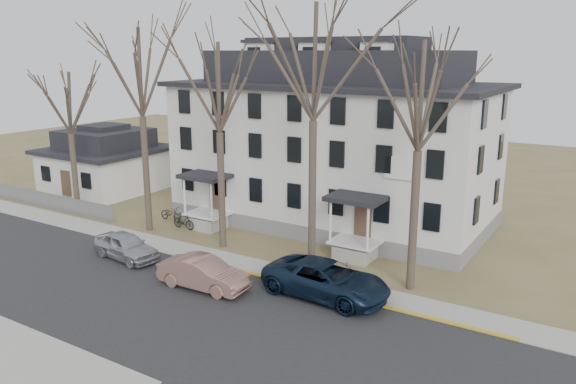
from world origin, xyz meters
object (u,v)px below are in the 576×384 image
Objects in this scene: tree_center at (314,54)px; car_tan at (203,274)px; tree_mid_left at (218,81)px; small_house at (107,163)px; tree_mid_right at (421,88)px; car_silver at (126,247)px; tree_bungalow at (67,98)px; car_navy at (326,280)px; bicycle_left at (171,214)px; boarding_house at (333,142)px; bicycle_right at (184,222)px; tree_far_left at (139,66)px.

car_tan is (-3.00, -5.31, -10.32)m from tree_center.
small_house is at bearing 159.97° from tree_mid_left.
tree_mid_right reaches higher than car_silver.
small_house is 9.43m from tree_bungalow.
car_navy is (25.50, -9.22, -1.41)m from small_house.
bicycle_left is (-14.61, 5.14, -0.34)m from car_navy.
tree_mid_left is at bearing 26.67° from car_tan.
tree_mid_right is 24.54m from tree_bungalow.
small_house is 30.08m from tree_mid_right.
tree_center is at bearing -69.80° from boarding_house.
bicycle_left is at bearing 66.77° from bicycle_right.
car_navy reaches higher than car_tan.
tree_bungalow is at bearing 68.87° from car_tan.
tree_bungalow reaches higher than car_silver.
tree_center is 14.72m from bicycle_right.
bicycle_right is at bearing 16.97° from car_silver.
boarding_house is at bearing 110.20° from tree_center.
small_house is 0.68× the size of tree_mid_right.
small_house is 15.00m from tree_far_left.
bicycle_right is (-7.17, 6.54, -0.24)m from car_tan.
small_house is at bearing 167.73° from tree_mid_right.
car_silver is 6.26m from car_tan.
small_house is at bearing 150.61° from tree_far_left.
tree_center reaches higher than tree_mid_left.
tree_mid_right reaches higher than bicycle_left.
car_silver is at bearing -125.55° from tree_mid_left.
tree_far_left reaches higher than bicycle_left.
car_silver is at bearing 79.71° from car_tan.
car_silver is at bearing -58.15° from tree_far_left.
tree_bungalow is 11.72m from bicycle_right.
tree_bungalow is at bearing 72.80° from car_silver.
tree_mid_left is 11.17m from bicycle_left.
car_navy is (5.50, 2.28, 0.08)m from car_tan.
car_navy is at bearing -19.89° from small_house.
small_house is 13.87m from bicycle_right.
car_navy is 13.37m from bicycle_right.
car_silver is 2.27× the size of bicycle_left.
bicycle_right is at bearing -108.65° from bicycle_left.
tree_center is 8.54× the size of bicycle_right.
car_silver is at bearing -169.32° from bicycle_right.
car_silver is (9.79, -4.49, -7.38)m from tree_bungalow.
tree_mid_right reaches higher than small_house.
car_silver is at bearing -150.50° from bicycle_left.
tree_far_left reaches higher than boarding_house.
car_navy reaches higher than car_silver.
tree_mid_left is 1.00× the size of tree_mid_right.
car_navy is (-3.00, -3.03, -8.76)m from tree_mid_right.
boarding_house is 4.81× the size of car_silver.
tree_mid_left is 6.68× the size of bicycle_left.
tree_far_left is 7.34m from tree_bungalow.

